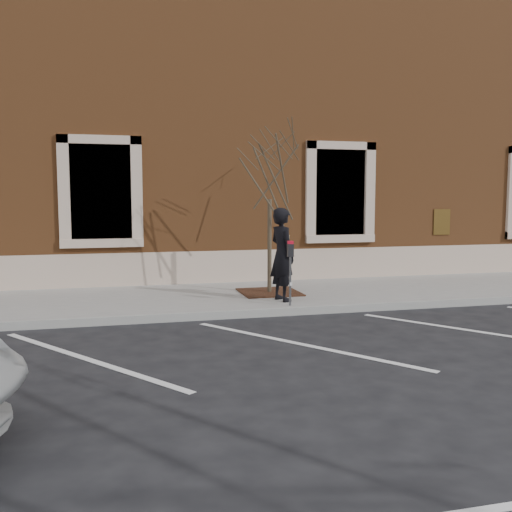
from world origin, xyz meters
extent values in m
plane|color=#28282B|center=(0.00, 0.00, 0.00)|extent=(120.00, 120.00, 0.00)
cube|color=#A8A39D|center=(0.00, 1.75, 0.07)|extent=(40.00, 3.50, 0.15)
cube|color=#9E9E99|center=(0.00, -0.05, 0.07)|extent=(40.00, 0.12, 0.15)
cube|color=brown|center=(0.00, 7.75, 4.00)|extent=(40.00, 8.50, 8.00)
cube|color=#C1A893|center=(0.00, 3.53, 0.55)|extent=(40.00, 0.06, 0.80)
cube|color=black|center=(-3.00, 3.65, 2.40)|extent=(1.40, 0.30, 2.20)
cube|color=#C1A893|center=(-3.00, 3.48, 1.20)|extent=(1.90, 0.20, 0.20)
cube|color=black|center=(3.00, 3.65, 2.40)|extent=(1.40, 0.30, 2.20)
cube|color=#C1A893|center=(3.00, 3.48, 1.20)|extent=(1.90, 0.20, 0.20)
imported|color=black|center=(0.59, 0.72, 1.11)|extent=(0.62, 0.79, 1.91)
cylinder|color=#595B60|center=(0.58, 0.15, 0.63)|extent=(0.04, 0.04, 0.97)
cube|color=black|center=(0.58, 0.15, 1.24)|extent=(0.12, 0.09, 0.25)
cube|color=red|center=(0.58, 0.15, 1.40)|extent=(0.11, 0.08, 0.06)
cube|color=white|center=(0.58, 0.10, 0.58)|extent=(0.05, 0.00, 0.07)
cube|color=#452316|center=(0.59, 1.70, 0.17)|extent=(1.27, 1.27, 0.03)
cylinder|color=#4D422F|center=(0.59, 1.70, 1.19)|extent=(0.09, 0.09, 2.08)
camera|label=1|loc=(-2.82, -10.38, 2.26)|focal=40.00mm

